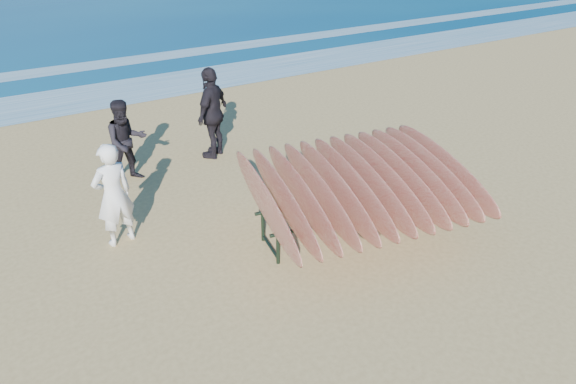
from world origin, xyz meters
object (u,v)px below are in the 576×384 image
at_px(person_dark_b, 213,113).
at_px(surfboard_rack, 360,184).
at_px(person_white, 113,195).
at_px(person_dark_a, 126,141).

bearing_deg(person_dark_b, surfboard_rack, 61.05).
xyz_separation_m(person_white, person_dark_a, (0.80, 2.01, -0.03)).
height_order(person_white, person_dark_b, person_dark_b).
relative_size(person_white, person_dark_b, 0.87).
bearing_deg(person_dark_b, person_white, 1.51).
xyz_separation_m(person_white, person_dark_b, (2.64, 2.20, 0.12)).
xyz_separation_m(surfboard_rack, person_dark_a, (-2.49, 3.75, -0.07)).
distance_m(surfboard_rack, person_white, 3.72).
distance_m(surfboard_rack, person_dark_a, 4.50).
height_order(surfboard_rack, person_white, person_white).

